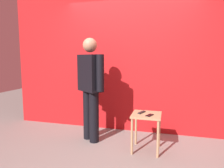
{
  "coord_description": "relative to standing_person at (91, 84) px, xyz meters",
  "views": [
    {
      "loc": [
        0.7,
        -2.68,
        1.41
      ],
      "look_at": [
        -0.21,
        0.55,
        0.99
      ],
      "focal_mm": 32.66,
      "sensor_mm": 36.0,
      "label": 1
    }
  ],
  "objects": [
    {
      "name": "cell_phone",
      "position": [
        1.02,
        -0.23,
        -0.4
      ],
      "size": [
        0.12,
        0.16,
        0.01
      ],
      "primitive_type": "cube",
      "rotation": [
        0.0,
        0.0,
        -0.39
      ],
      "color": "black",
      "rests_on": "side_table"
    },
    {
      "name": "standing_person",
      "position": [
        0.0,
        0.0,
        0.0
      ],
      "size": [
        0.62,
        0.5,
        1.75
      ],
      "color": "black",
      "rests_on": "ground_plane"
    },
    {
      "name": "ground_plane",
      "position": [
        0.57,
        -0.5,
        -0.98
      ],
      "size": [
        12.0,
        12.0,
        0.0
      ],
      "primitive_type": "plane",
      "color": "gray"
    },
    {
      "name": "back_wall_red",
      "position": [
        0.57,
        0.7,
        0.64
      ],
      "size": [
        4.95,
        0.12,
        3.23
      ],
      "primitive_type": "cube",
      "color": "#B51719",
      "rests_on": "ground_plane"
    },
    {
      "name": "side_table",
      "position": [
        0.96,
        -0.16,
        -0.51
      ],
      "size": [
        0.43,
        0.43,
        0.58
      ],
      "color": "tan",
      "rests_on": "ground_plane"
    },
    {
      "name": "tv_remote",
      "position": [
        0.89,
        -0.12,
        -0.39
      ],
      "size": [
        0.11,
        0.17,
        0.02
      ],
      "primitive_type": "cube",
      "rotation": [
        0.0,
        0.0,
        -0.39
      ],
      "color": "black",
      "rests_on": "side_table"
    }
  ]
}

